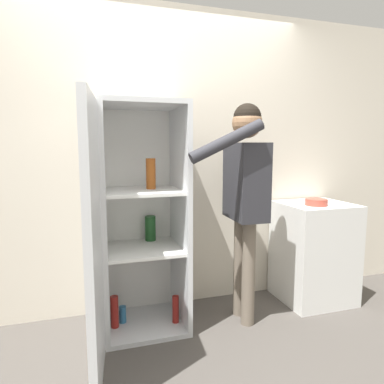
# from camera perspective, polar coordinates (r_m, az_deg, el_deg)

# --- Properties ---
(ground_plane) EXTENTS (12.00, 12.00, 0.00)m
(ground_plane) POSITION_cam_1_polar(r_m,az_deg,el_deg) (2.43, 0.15, -27.56)
(ground_plane) COLOR #4C4742
(wall_back) EXTENTS (7.00, 0.06, 2.55)m
(wall_back) POSITION_cam_1_polar(r_m,az_deg,el_deg) (2.93, -5.58, 5.20)
(wall_back) COLOR beige
(wall_back) RESTS_ON ground_plane
(refrigerator) EXTENTS (0.73, 1.20, 1.72)m
(refrigerator) POSITION_cam_1_polar(r_m,az_deg,el_deg) (2.52, -9.93, -5.02)
(refrigerator) COLOR silver
(refrigerator) RESTS_ON ground_plane
(person) EXTENTS (0.65, 0.54, 1.72)m
(person) POSITION_cam_1_polar(r_m,az_deg,el_deg) (2.68, 8.78, 1.37)
(person) COLOR #726656
(person) RESTS_ON ground_plane
(counter) EXTENTS (0.60, 0.56, 0.89)m
(counter) POSITION_cam_1_polar(r_m,az_deg,el_deg) (3.34, 19.63, -9.37)
(counter) COLOR white
(counter) RESTS_ON ground_plane
(bowl) EXTENTS (0.19, 0.19, 0.06)m
(bowl) POSITION_cam_1_polar(r_m,az_deg,el_deg) (3.12, 20.00, -1.61)
(bowl) COLOR #B24738
(bowl) RESTS_ON counter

